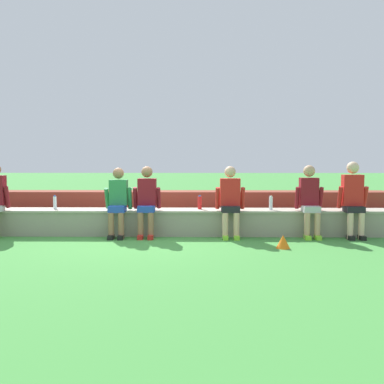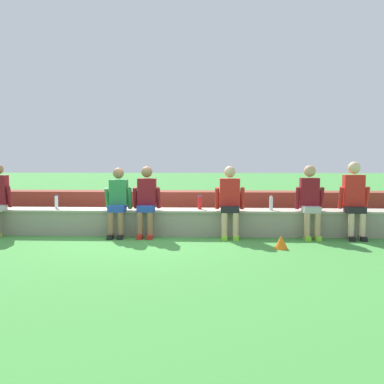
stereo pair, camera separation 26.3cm
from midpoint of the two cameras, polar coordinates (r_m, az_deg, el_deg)
name	(u,v)px [view 2 (the right image)]	position (r m, az deg, el deg)	size (l,w,h in m)	color
ground_plane	(140,237)	(8.48, -6.01, -5.84)	(80.00, 80.00, 0.00)	#428E3D
stone_seating_wall	(142,221)	(8.72, -5.74, -3.78)	(9.85, 0.62, 0.50)	gray
brick_bleachers	(151,211)	(9.99, -4.67, -2.48)	(11.01, 1.32, 0.75)	brown
person_left_of_center	(118,200)	(8.44, -8.83, -1.05)	(0.52, 0.55, 1.33)	#996B4C
person_center	(146,199)	(8.35, -5.11, -0.95)	(0.53, 0.52, 1.36)	#996B4C
person_right_of_center	(230,200)	(8.27, 5.89, -0.99)	(0.56, 0.51, 1.36)	#DBAD89
person_far_right	(310,199)	(8.55, 16.11, -0.89)	(0.53, 0.56, 1.38)	tan
person_rightmost_edge	(354,197)	(8.72, 21.34, -0.65)	(0.55, 0.50, 1.45)	beige
water_bottle_mid_right	(271,203)	(8.63, 11.20, -1.47)	(0.07, 0.07, 0.28)	silver
water_bottle_mid_left	(56,202)	(9.14, -16.58, -1.28)	(0.07, 0.07, 0.27)	silver
water_bottle_near_left	(200,203)	(8.64, 1.89, -1.40)	(0.08, 0.08, 0.27)	red
sports_cone	(281,242)	(7.47, 12.60, -6.45)	(0.24, 0.24, 0.22)	orange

